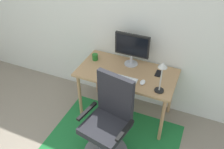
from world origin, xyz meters
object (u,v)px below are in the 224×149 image
object	(u,v)px
computer_mouse	(143,82)
coffee_cup	(95,57)
monitor	(132,47)
keyboard	(120,78)
cell_phone	(158,73)
office_chair	(108,127)
desk	(127,77)
desk_lamp	(162,71)

from	to	relation	value
computer_mouse	coffee_cup	size ratio (longest dim) A/B	1.22
computer_mouse	monitor	bearing A→B (deg)	128.42
coffee_cup	keyboard	bearing A→B (deg)	-29.88
monitor	computer_mouse	size ratio (longest dim) A/B	4.34
monitor	coffee_cup	size ratio (longest dim) A/B	5.29
cell_phone	office_chair	world-z (taller)	office_chair
desk	desk_lamp	distance (m)	0.62
cell_phone	desk_lamp	xyz separation A→B (m)	(0.09, -0.32, 0.27)
office_chair	coffee_cup	bearing A→B (deg)	135.00
computer_mouse	desk_lamp	xyz separation A→B (m)	(0.22, -0.06, 0.26)
office_chair	keyboard	bearing A→B (deg)	108.48
coffee_cup	office_chair	bearing A→B (deg)	-55.41
monitor	office_chair	xyz separation A→B (m)	(0.06, -0.88, -0.56)
keyboard	cell_phone	distance (m)	0.50
computer_mouse	keyboard	bearing A→B (deg)	-174.61
desk	keyboard	size ratio (longest dim) A/B	2.93
computer_mouse	cell_phone	size ratio (longest dim) A/B	0.74
desk_lamp	computer_mouse	bearing A→B (deg)	165.20
desk	coffee_cup	size ratio (longest dim) A/B	14.75
desk	office_chair	size ratio (longest dim) A/B	1.16
computer_mouse	coffee_cup	xyz separation A→B (m)	(-0.75, 0.24, 0.03)
cell_phone	office_chair	size ratio (longest dim) A/B	0.13
desk	office_chair	distance (m)	0.72
computer_mouse	desk_lamp	world-z (taller)	desk_lamp
cell_phone	office_chair	bearing A→B (deg)	-112.52
coffee_cup	office_chair	size ratio (longest dim) A/B	0.08
monitor	cell_phone	distance (m)	0.47
monitor	cell_phone	world-z (taller)	monitor
coffee_cup	cell_phone	xyz separation A→B (m)	(0.88, 0.02, -0.04)
desk	monitor	distance (m)	0.39
coffee_cup	cell_phone	world-z (taller)	coffee_cup
monitor	cell_phone	bearing A→B (deg)	-9.93
keyboard	desk_lamp	distance (m)	0.57
monitor	office_chair	distance (m)	1.04
computer_mouse	desk_lamp	size ratio (longest dim) A/B	0.27
office_chair	monitor	bearing A→B (deg)	104.06
desk_lamp	office_chair	bearing A→B (deg)	-131.08
coffee_cup	desk_lamp	distance (m)	1.04
monitor	desk	bearing A→B (deg)	-86.41
monitor	desk_lamp	xyz separation A→B (m)	(0.48, -0.39, 0.01)
keyboard	cell_phone	xyz separation A→B (m)	(0.41, 0.29, -0.00)
keyboard	office_chair	bearing A→B (deg)	-81.92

